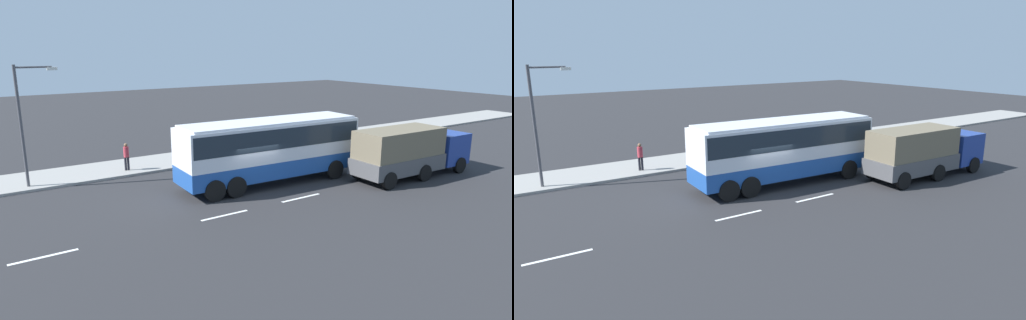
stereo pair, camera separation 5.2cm
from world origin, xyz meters
TOP-DOWN VIEW (x-y plane):
  - ground_plane at (0.00, 0.00)m, footprint 120.00×120.00m
  - sidewalk_curb at (0.00, 8.02)m, footprint 80.00×4.00m
  - lane_centreline at (-0.99, -2.55)m, footprint 30.90×0.16m
  - coach_bus at (1.64, 0.49)m, footprint 10.61×3.15m
  - cargo_truck at (9.16, -2.99)m, footprint 8.01×2.63m
  - car_white_minivan at (11.55, 0.54)m, footprint 4.77×2.39m
  - pedestrian_near_curb at (-4.37, 7.04)m, footprint 0.32×0.32m
  - street_lamp at (-9.61, 6.76)m, footprint 2.12×0.24m

SIDE VIEW (x-z plane):
  - ground_plane at x=0.00m, z-range 0.00..0.00m
  - lane_centreline at x=-0.99m, z-range 0.00..0.01m
  - sidewalk_curb at x=0.00m, z-range 0.00..0.15m
  - car_white_minivan at x=11.55m, z-range 0.05..1.50m
  - pedestrian_near_curb at x=-4.37m, z-range 0.28..1.95m
  - cargo_truck at x=9.16m, z-range 0.11..3.05m
  - coach_bus at x=1.64m, z-range 0.42..3.98m
  - street_lamp at x=-9.61m, z-range 0.70..7.14m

